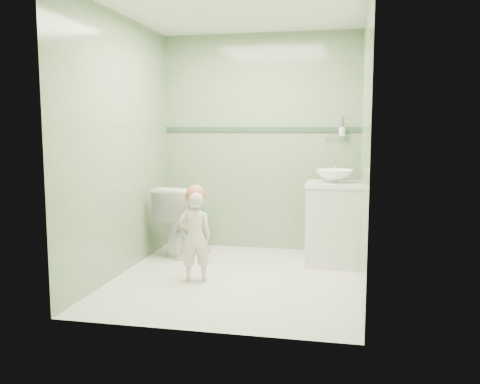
# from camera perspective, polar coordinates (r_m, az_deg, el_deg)

# --- Properties ---
(ground) EXTENTS (2.50, 2.50, 0.00)m
(ground) POSITION_cam_1_polar(r_m,az_deg,el_deg) (4.78, -0.37, -9.55)
(ground) COLOR white
(ground) RESTS_ON ground
(room_shell) EXTENTS (2.50, 2.54, 2.40)m
(room_shell) POSITION_cam_1_polar(r_m,az_deg,el_deg) (4.58, -0.39, 4.99)
(room_shell) COLOR gray
(room_shell) RESTS_ON ground
(trim_stripe) EXTENTS (2.20, 0.02, 0.05)m
(trim_stripe) POSITION_cam_1_polar(r_m,az_deg,el_deg) (5.79, 2.22, 6.93)
(trim_stripe) COLOR #31513B
(trim_stripe) RESTS_ON room_shell
(vanity) EXTENTS (0.52, 0.50, 0.80)m
(vanity) POSITION_cam_1_polar(r_m,az_deg,el_deg) (5.26, 10.25, -3.61)
(vanity) COLOR white
(vanity) RESTS_ON ground
(counter) EXTENTS (0.54, 0.52, 0.04)m
(counter) POSITION_cam_1_polar(r_m,az_deg,el_deg) (5.20, 10.35, 0.83)
(counter) COLOR white
(counter) RESTS_ON vanity
(basin) EXTENTS (0.37, 0.37, 0.13)m
(basin) POSITION_cam_1_polar(r_m,az_deg,el_deg) (5.19, 10.38, 1.75)
(basin) COLOR white
(basin) RESTS_ON counter
(faucet) EXTENTS (0.03, 0.13, 0.18)m
(faucet) POSITION_cam_1_polar(r_m,az_deg,el_deg) (5.37, 10.45, 2.78)
(faucet) COLOR silver
(faucet) RESTS_ON counter
(cup_holder) EXTENTS (0.26, 0.07, 0.21)m
(cup_holder) POSITION_cam_1_polar(r_m,az_deg,el_deg) (5.65, 11.15, 6.60)
(cup_holder) COLOR silver
(cup_holder) RESTS_ON room_shell
(toilet) EXTENTS (0.56, 0.81, 0.75)m
(toilet) POSITION_cam_1_polar(r_m,az_deg,el_deg) (5.63, -6.04, -3.07)
(toilet) COLOR white
(toilet) RESTS_ON ground
(toddler) EXTENTS (0.35, 0.29, 0.81)m
(toddler) POSITION_cam_1_polar(r_m,az_deg,el_deg) (4.63, -5.00, -4.92)
(toddler) COLOR silver
(toddler) RESTS_ON ground
(hair_cap) EXTENTS (0.18, 0.18, 0.18)m
(hair_cap) POSITION_cam_1_polar(r_m,az_deg,el_deg) (4.59, -4.96, -0.32)
(hair_cap) COLOR #BE6146
(hair_cap) RESTS_ON toddler
(teal_toothbrush) EXTENTS (0.10, 0.14, 0.08)m
(teal_toothbrush) POSITION_cam_1_polar(r_m,az_deg,el_deg) (4.46, -4.00, -2.09)
(teal_toothbrush) COLOR #0A7B5C
(teal_toothbrush) RESTS_ON toddler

